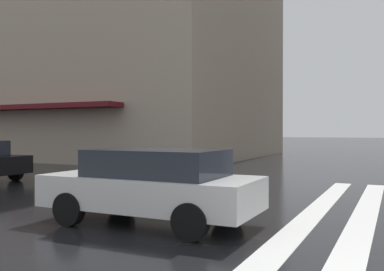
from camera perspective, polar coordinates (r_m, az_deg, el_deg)
name	(u,v)px	position (r m, az deg, el deg)	size (l,w,h in m)	color
haussmann_block_mid	(94,12)	(33.47, -13.04, 15.97)	(17.78, 24.17, 21.67)	tan
car_white	(152,184)	(8.07, -5.39, -6.50)	(1.85, 4.10, 1.41)	silver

